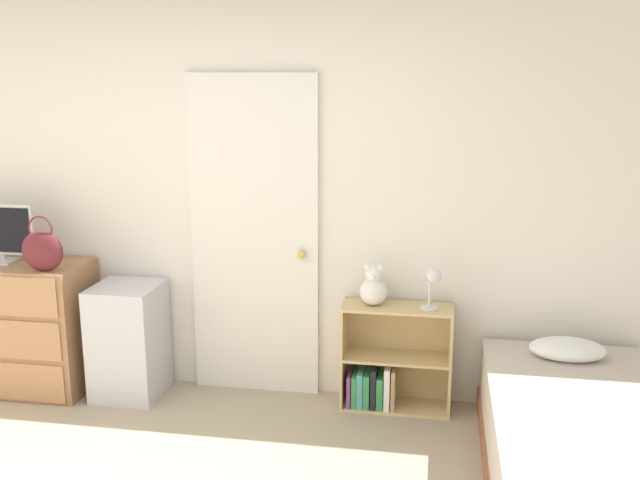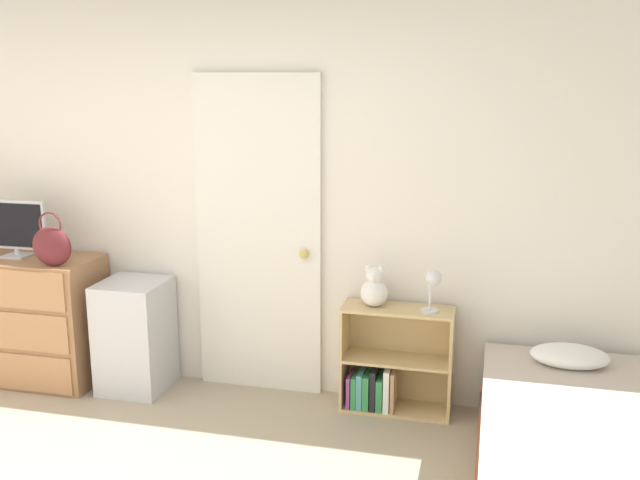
{
  "view_description": "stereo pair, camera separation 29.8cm",
  "coord_description": "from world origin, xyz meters",
  "px_view_note": "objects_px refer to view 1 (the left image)",
  "views": [
    {
      "loc": [
        1.19,
        -2.31,
        2.05
      ],
      "look_at": [
        0.5,
        1.77,
        1.09
      ],
      "focal_mm": 40.0,
      "sensor_mm": 36.0,
      "label": 1
    },
    {
      "loc": [
        1.48,
        -2.25,
        2.05
      ],
      "look_at": [
        0.5,
        1.77,
        1.09
      ],
      "focal_mm": 40.0,
      "sensor_mm": 36.0,
      "label": 2
    }
  ],
  "objects_px": {
    "storage_bin": "(129,340)",
    "desk_lamp": "(433,280)",
    "teddy_bear": "(374,288)",
    "bed": "(585,450)",
    "handbag": "(42,250)",
    "dresser": "(17,326)",
    "tv": "(1,232)",
    "bookshelf": "(388,367)"
  },
  "relations": [
    {
      "from": "storage_bin",
      "to": "desk_lamp",
      "type": "bearing_deg",
      "value": 1.42
    },
    {
      "from": "storage_bin",
      "to": "teddy_bear",
      "type": "bearing_deg",
      "value": 3.11
    },
    {
      "from": "bed",
      "to": "handbag",
      "type": "bearing_deg",
      "value": 170.69
    },
    {
      "from": "dresser",
      "to": "handbag",
      "type": "relative_size",
      "value": 2.73
    },
    {
      "from": "dresser",
      "to": "desk_lamp",
      "type": "bearing_deg",
      "value": 1.57
    },
    {
      "from": "desk_lamp",
      "to": "bed",
      "type": "distance_m",
      "value": 1.25
    },
    {
      "from": "desk_lamp",
      "to": "bed",
      "type": "bearing_deg",
      "value": -43.62
    },
    {
      "from": "dresser",
      "to": "tv",
      "type": "distance_m",
      "value": 0.64
    },
    {
      "from": "tv",
      "to": "storage_bin",
      "type": "height_order",
      "value": "tv"
    },
    {
      "from": "dresser",
      "to": "handbag",
      "type": "distance_m",
      "value": 0.67
    },
    {
      "from": "dresser",
      "to": "tv",
      "type": "bearing_deg",
      "value": 175.96
    },
    {
      "from": "handbag",
      "to": "desk_lamp",
      "type": "bearing_deg",
      "value": 5.47
    },
    {
      "from": "dresser",
      "to": "tv",
      "type": "xyz_separation_m",
      "value": [
        -0.06,
        0.0,
        0.63
      ]
    },
    {
      "from": "tv",
      "to": "storage_bin",
      "type": "relative_size",
      "value": 0.63
    },
    {
      "from": "storage_bin",
      "to": "teddy_bear",
      "type": "relative_size",
      "value": 2.87
    },
    {
      "from": "tv",
      "to": "dresser",
      "type": "bearing_deg",
      "value": -4.04
    },
    {
      "from": "dresser",
      "to": "bed",
      "type": "height_order",
      "value": "dresser"
    },
    {
      "from": "tv",
      "to": "bookshelf",
      "type": "relative_size",
      "value": 0.68
    },
    {
      "from": "tv",
      "to": "desk_lamp",
      "type": "height_order",
      "value": "tv"
    },
    {
      "from": "teddy_bear",
      "to": "bed",
      "type": "relative_size",
      "value": 0.14
    },
    {
      "from": "storage_bin",
      "to": "bed",
      "type": "xyz_separation_m",
      "value": [
        2.73,
        -0.7,
        -0.14
      ]
    },
    {
      "from": "dresser",
      "to": "bookshelf",
      "type": "bearing_deg",
      "value": 2.75
    },
    {
      "from": "dresser",
      "to": "tv",
      "type": "relative_size",
      "value": 2.07
    },
    {
      "from": "desk_lamp",
      "to": "teddy_bear",
      "type": "bearing_deg",
      "value": 173.95
    },
    {
      "from": "dresser",
      "to": "teddy_bear",
      "type": "distance_m",
      "value": 2.38
    },
    {
      "from": "bed",
      "to": "desk_lamp",
      "type": "bearing_deg",
      "value": 136.38
    },
    {
      "from": "tv",
      "to": "storage_bin",
      "type": "bearing_deg",
      "value": 1.53
    },
    {
      "from": "tv",
      "to": "teddy_bear",
      "type": "height_order",
      "value": "tv"
    },
    {
      "from": "tv",
      "to": "teddy_bear",
      "type": "bearing_deg",
      "value": 2.57
    },
    {
      "from": "bed",
      "to": "bookshelf",
      "type": "bearing_deg",
      "value": 142.81
    },
    {
      "from": "bookshelf",
      "to": "teddy_bear",
      "type": "xyz_separation_m",
      "value": [
        -0.1,
        -0.01,
        0.52
      ]
    },
    {
      "from": "storage_bin",
      "to": "teddy_bear",
      "type": "distance_m",
      "value": 1.64
    },
    {
      "from": "storage_bin",
      "to": "teddy_bear",
      "type": "xyz_separation_m",
      "value": [
        1.58,
        0.09,
        0.41
      ]
    },
    {
      "from": "tv",
      "to": "desk_lamp",
      "type": "distance_m",
      "value": 2.77
    },
    {
      "from": "tv",
      "to": "handbag",
      "type": "distance_m",
      "value": 0.42
    },
    {
      "from": "bed",
      "to": "storage_bin",
      "type": "bearing_deg",
      "value": 165.59
    },
    {
      "from": "dresser",
      "to": "desk_lamp",
      "type": "relative_size",
      "value": 3.62
    },
    {
      "from": "desk_lamp",
      "to": "bed",
      "type": "relative_size",
      "value": 0.14
    },
    {
      "from": "handbag",
      "to": "bed",
      "type": "height_order",
      "value": "handbag"
    },
    {
      "from": "handbag",
      "to": "bookshelf",
      "type": "xyz_separation_m",
      "value": [
        2.13,
        0.27,
        -0.74
      ]
    },
    {
      "from": "bookshelf",
      "to": "teddy_bear",
      "type": "bearing_deg",
      "value": -176.53
    },
    {
      "from": "storage_bin",
      "to": "bed",
      "type": "height_order",
      "value": "storage_bin"
    }
  ]
}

